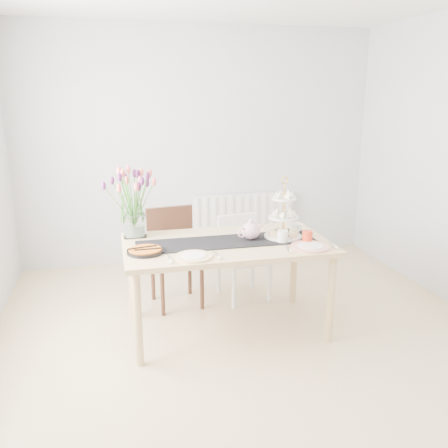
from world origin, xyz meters
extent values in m
plane|color=tan|center=(0.00, 0.00, 0.00)|extent=(4.50, 4.50, 0.00)
plane|color=#B1B4B6|center=(0.00, 2.25, 1.30)|extent=(4.00, 0.00, 4.00)
cube|color=white|center=(0.50, 2.19, 0.45)|extent=(1.20, 0.08, 0.60)
cube|color=tan|center=(-0.13, 0.43, 0.73)|extent=(1.60, 0.90, 0.04)
cylinder|color=tan|center=(-0.86, 0.05, 0.35)|extent=(0.06, 0.06, 0.71)
cylinder|color=tan|center=(0.60, 0.05, 0.35)|extent=(0.06, 0.06, 0.71)
cylinder|color=tan|center=(-0.86, 0.81, 0.35)|extent=(0.06, 0.06, 0.71)
cylinder|color=tan|center=(0.60, 0.81, 0.35)|extent=(0.06, 0.06, 0.71)
cube|color=#3A1F15|center=(-0.46, 1.01, 0.45)|extent=(0.49, 0.49, 0.04)
cube|color=#3A1F15|center=(-0.49, 1.20, 0.67)|extent=(0.44, 0.10, 0.41)
cylinder|color=#3A1F15|center=(-0.61, 0.80, 0.21)|extent=(0.04, 0.04, 0.43)
cylinder|color=#3A1F15|center=(-0.25, 0.86, 0.21)|extent=(0.04, 0.04, 0.43)
cylinder|color=#3A1F15|center=(-0.66, 1.16, 0.21)|extent=(0.04, 0.04, 0.43)
cylinder|color=#3A1F15|center=(-0.31, 1.21, 0.21)|extent=(0.04, 0.04, 0.43)
cube|color=white|center=(0.18, 1.01, 0.39)|extent=(0.44, 0.44, 0.04)
cube|color=white|center=(0.15, 1.18, 0.59)|extent=(0.38, 0.10, 0.36)
cylinder|color=white|center=(0.03, 0.80, 0.19)|extent=(0.04, 0.04, 0.37)
cylinder|color=white|center=(0.38, 0.86, 0.19)|extent=(0.04, 0.04, 0.37)
cylinder|color=white|center=(-0.03, 1.16, 0.19)|extent=(0.04, 0.04, 0.37)
cylinder|color=white|center=(0.33, 1.22, 0.19)|extent=(0.04, 0.04, 0.37)
cube|color=black|center=(-0.13, 0.43, 0.75)|extent=(1.40, 0.35, 0.01)
cube|color=silver|center=(-0.82, 0.77, 0.84)|extent=(0.18, 0.18, 0.18)
cylinder|color=gold|center=(0.34, 0.44, 0.97)|extent=(0.01, 0.01, 0.44)
cylinder|color=white|center=(0.34, 0.44, 0.77)|extent=(0.30, 0.30, 0.01)
cylinder|color=white|center=(0.34, 0.44, 0.92)|extent=(0.24, 0.24, 0.01)
cylinder|color=white|center=(0.34, 0.44, 1.07)|extent=(0.19, 0.19, 0.01)
cylinder|color=silver|center=(0.46, 0.51, 0.79)|extent=(0.10, 0.10, 0.09)
cylinder|color=black|center=(-0.77, 0.32, 0.76)|extent=(0.27, 0.27, 0.02)
cylinder|color=#C4701B|center=(-0.77, 0.32, 0.78)|extent=(0.24, 0.24, 0.01)
cylinder|color=white|center=(0.29, 0.32, 0.80)|extent=(0.09, 0.09, 0.10)
cylinder|color=red|center=(0.48, 0.27, 0.80)|extent=(0.11, 0.11, 0.09)
cylinder|color=silver|center=(-0.45, 0.14, 0.76)|extent=(0.28, 0.28, 0.01)
cylinder|color=white|center=(0.45, 0.15, 0.76)|extent=(0.35, 0.35, 0.02)
camera|label=1|loc=(-0.98, -3.01, 1.87)|focal=38.00mm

